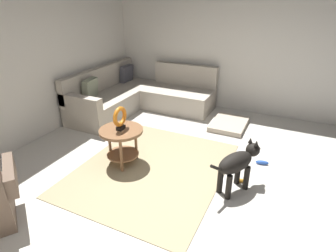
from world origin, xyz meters
TOP-DOWN VIEW (x-y plane):
  - ground_plane at (0.00, 0.00)m, footprint 6.00×6.00m
  - wall_back at (0.00, 2.94)m, footprint 6.00×0.12m
  - wall_right at (2.94, 0.00)m, footprint 0.12×6.00m
  - area_rug at (0.15, 0.70)m, footprint 2.30×1.90m
  - sectional_couch at (1.99, 2.02)m, footprint 2.20×2.25m
  - side_table at (0.10, 1.14)m, footprint 0.60×0.60m
  - torus_sculpture at (0.10, 1.14)m, footprint 0.28×0.08m
  - dog_bed_mat at (1.98, 0.08)m, footprint 0.80×0.60m
  - dog at (0.20, -0.44)m, footprint 0.77×0.46m
  - dog_toy_rope at (0.37, -0.48)m, footprint 0.09×0.17m
  - dog_toy_bone at (0.92, -0.67)m, footprint 0.09×0.19m

SIDE VIEW (x-z plane):
  - ground_plane at x=0.00m, z-range -0.10..0.00m
  - area_rug at x=0.15m, z-range 0.00..0.01m
  - dog_toy_rope at x=0.37m, z-range 0.00..0.05m
  - dog_toy_bone at x=0.92m, z-range 0.00..0.06m
  - dog_bed_mat at x=1.98m, z-range 0.00..0.09m
  - sectional_couch at x=1.99m, z-range -0.15..0.73m
  - dog at x=0.20m, z-range 0.06..0.69m
  - side_table at x=0.10m, z-range 0.15..0.69m
  - torus_sculpture at x=0.10m, z-range 0.55..0.87m
  - wall_back at x=0.00m, z-range 0.00..2.70m
  - wall_right at x=2.94m, z-range 0.00..2.70m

